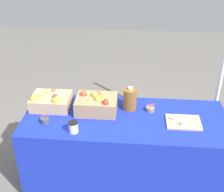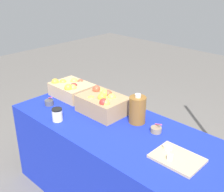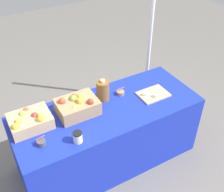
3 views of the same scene
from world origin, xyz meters
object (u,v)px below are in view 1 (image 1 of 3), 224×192
object	(u,v)px
apple_crate_left	(51,101)
cider_jug	(130,99)
cutting_board_front	(183,122)
coffee_cup	(73,127)
tent_pole	(224,61)
apple_crate_middle	(96,103)
sample_bowl_mid	(150,109)
sample_bowl_near	(45,120)

from	to	relation	value
apple_crate_left	cider_jug	xyz separation A→B (m)	(0.77, 0.03, 0.04)
apple_crate_left	cider_jug	distance (m)	0.77
cider_jug	cutting_board_front	bearing A→B (deg)	-22.37
coffee_cup	tent_pole	bearing A→B (deg)	33.86
cutting_board_front	tent_pole	bearing A→B (deg)	57.17
apple_crate_left	cider_jug	world-z (taller)	cider_jug
apple_crate_middle	sample_bowl_mid	size ratio (longest dim) A/B	4.43
cutting_board_front	coffee_cup	distance (m)	0.98
cutting_board_front	apple_crate_left	bearing A→B (deg)	172.39
coffee_cup	cider_jug	bearing A→B (deg)	41.74
coffee_cup	tent_pole	world-z (taller)	tent_pole
cider_jug	sample_bowl_near	bearing A→B (deg)	-158.47
coffee_cup	apple_crate_left	bearing A→B (deg)	127.67
apple_crate_left	sample_bowl_mid	distance (m)	0.97
tent_pole	cider_jug	bearing A→B (deg)	-150.58
apple_crate_middle	cider_jug	bearing A→B (deg)	12.06
tent_pole	sample_bowl_near	bearing A→B (deg)	-153.90
cutting_board_front	apple_crate_middle	bearing A→B (deg)	170.55
apple_crate_left	tent_pole	size ratio (longest dim) A/B	0.18
sample_bowl_near	tent_pole	size ratio (longest dim) A/B	0.04
apple_crate_middle	cutting_board_front	distance (m)	0.82
cutting_board_front	sample_bowl_mid	world-z (taller)	sample_bowl_mid
apple_crate_left	sample_bowl_mid	bearing A→B (deg)	0.76
sample_bowl_near	sample_bowl_mid	bearing A→B (deg)	16.22
sample_bowl_mid	coffee_cup	bearing A→B (deg)	-149.20
sample_bowl_near	coffee_cup	distance (m)	0.31
apple_crate_middle	tent_pole	world-z (taller)	tent_pole
apple_crate_middle	tent_pole	bearing A→B (deg)	25.56
coffee_cup	tent_pole	distance (m)	1.75
apple_crate_left	sample_bowl_near	distance (m)	0.27
apple_crate_left	tent_pole	xyz separation A→B (m)	(1.74, 0.58, 0.24)
cider_jug	apple_crate_middle	bearing A→B (deg)	-167.94
sample_bowl_near	tent_pole	distance (m)	1.95
apple_crate_left	cutting_board_front	xyz separation A→B (m)	(1.26, -0.17, -0.06)
sample_bowl_near	apple_crate_left	bearing A→B (deg)	92.22
coffee_cup	tent_pole	xyz separation A→B (m)	(1.44, 0.97, 0.25)
cutting_board_front	coffee_cup	world-z (taller)	coffee_cup
apple_crate_middle	coffee_cup	size ratio (longest dim) A/B	3.68
cider_jug	coffee_cup	xyz separation A→B (m)	(-0.47, -0.42, -0.06)
sample_bowl_near	sample_bowl_mid	world-z (taller)	sample_bowl_near
apple_crate_middle	apple_crate_left	bearing A→B (deg)	175.70
cutting_board_front	sample_bowl_near	world-z (taller)	sample_bowl_near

